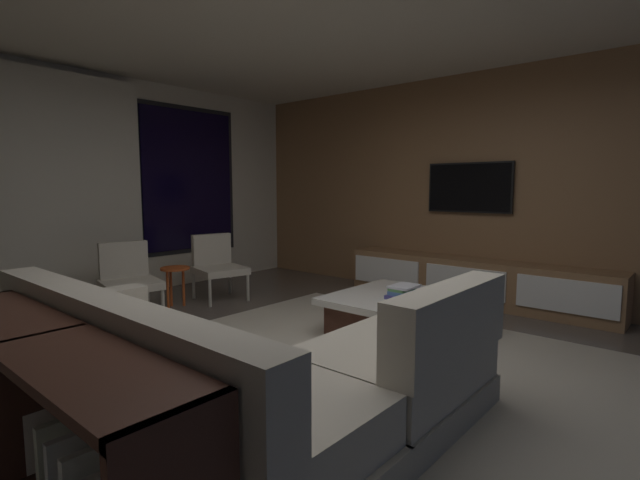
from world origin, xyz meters
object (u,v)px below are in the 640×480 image
(coffee_table, at_px, (401,315))
(side_stool, at_px, (175,275))
(accent_chair_near_window, at_px, (217,263))
(console_table_behind_couch, at_px, (44,409))
(accent_chair_by_curtain, at_px, (128,276))
(sectional_couch, at_px, (234,378))
(mounted_tv, at_px, (469,188))
(book_stack_on_coffee_table, at_px, (403,292))
(media_console, at_px, (476,282))

(coffee_table, relative_size, side_stool, 2.52)
(accent_chair_near_window, relative_size, console_table_behind_couch, 0.37)
(accent_chair_near_window, height_order, accent_chair_by_curtain, same)
(sectional_couch, xyz_separation_m, mounted_tv, (3.81, 0.30, 1.06))
(coffee_table, distance_m, book_stack_on_coffee_table, 0.23)
(sectional_couch, distance_m, side_stool, 2.90)
(book_stack_on_coffee_table, bearing_deg, mounted_tv, 5.44)
(coffee_table, distance_m, accent_chair_near_window, 2.46)
(console_table_behind_couch, bearing_deg, book_stack_on_coffee_table, -0.08)
(side_stool, xyz_separation_m, media_console, (2.37, -2.51, -0.12))
(accent_chair_near_window, xyz_separation_m, console_table_behind_couch, (-2.75, -2.47, -0.02))
(sectional_couch, distance_m, accent_chair_near_window, 3.18)
(sectional_couch, height_order, accent_chair_near_window, sectional_couch)
(console_table_behind_couch, bearing_deg, sectional_couch, -8.08)
(book_stack_on_coffee_table, distance_m, mounted_tv, 2.02)
(sectional_couch, bearing_deg, accent_chair_by_curtain, 74.60)
(console_table_behind_couch, bearing_deg, side_stool, 48.77)
(coffee_table, xyz_separation_m, media_console, (1.57, -0.06, 0.06))
(console_table_behind_couch, bearing_deg, coffee_table, 0.56)
(book_stack_on_coffee_table, relative_size, accent_chair_near_window, 0.39)
(media_console, distance_m, console_table_behind_couch, 4.54)
(sectional_couch, relative_size, book_stack_on_coffee_table, 8.27)
(accent_chair_by_curtain, bearing_deg, media_console, -40.88)
(coffee_table, distance_m, console_table_behind_couch, 2.98)
(side_stool, bearing_deg, mounted_tv, -42.17)
(side_stool, relative_size, mounted_tv, 0.45)
(sectional_couch, xyz_separation_m, media_console, (3.63, 0.10, -0.04))
(coffee_table, bearing_deg, sectional_couch, -175.58)
(accent_chair_by_curtain, distance_m, console_table_behind_couch, 2.97)
(book_stack_on_coffee_table, relative_size, console_table_behind_couch, 0.14)
(sectional_couch, distance_m, console_table_behind_couch, 0.93)
(accent_chair_near_window, relative_size, side_stool, 1.70)
(side_stool, height_order, media_console, media_console)
(accent_chair_near_window, distance_m, accent_chair_by_curtain, 1.11)
(accent_chair_by_curtain, xyz_separation_m, side_stool, (0.54, -0.01, -0.06))
(accent_chair_near_window, bearing_deg, sectional_couch, -125.21)
(coffee_table, height_order, accent_chair_by_curtain, accent_chair_by_curtain)
(coffee_table, bearing_deg, side_stool, 108.05)
(accent_chair_near_window, relative_size, media_console, 0.25)
(accent_chair_near_window, xyz_separation_m, media_console, (1.79, -2.50, -0.18))
(sectional_couch, xyz_separation_m, accent_chair_near_window, (1.83, 2.60, 0.14))
(mounted_tv, distance_m, console_table_behind_couch, 4.82)
(coffee_table, xyz_separation_m, mounted_tv, (1.75, 0.14, 1.16))
(media_console, relative_size, mounted_tv, 3.02)
(sectional_couch, relative_size, coffee_table, 2.16)
(book_stack_on_coffee_table, height_order, accent_chair_by_curtain, accent_chair_by_curtain)
(accent_chair_by_curtain, distance_m, mounted_tv, 3.97)
(accent_chair_near_window, bearing_deg, media_console, -54.34)
(console_table_behind_couch, bearing_deg, media_console, -0.41)
(book_stack_on_coffee_table, relative_size, accent_chair_by_curtain, 0.39)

